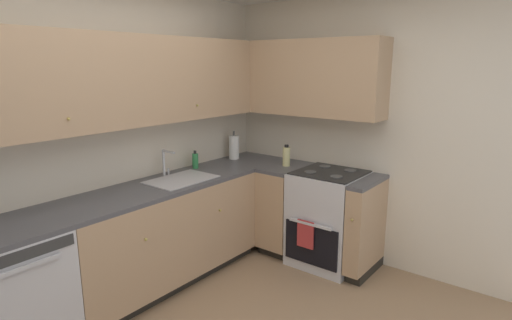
% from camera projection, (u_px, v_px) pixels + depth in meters
% --- Properties ---
extents(wall_back, '(4.01, 0.05, 2.54)m').
position_uv_depth(wall_back, '(90.00, 146.00, 3.37)').
color(wall_back, beige).
rests_on(wall_back, ground_plane).
extents(wall_right, '(0.05, 3.36, 2.54)m').
position_uv_depth(wall_right, '(383.00, 135.00, 3.90)').
color(wall_right, beige).
rests_on(wall_right, ground_plane).
extents(dishwasher, '(0.60, 0.63, 0.88)m').
position_uv_depth(dishwasher, '(15.00, 295.00, 2.74)').
color(dishwasher, silver).
rests_on(dishwasher, ground_plane).
extents(lower_cabinets_back, '(1.86, 0.62, 0.88)m').
position_uv_depth(lower_cabinets_back, '(163.00, 236.00, 3.69)').
color(lower_cabinets_back, tan).
rests_on(lower_cabinets_back, ground_plane).
extents(countertop_back, '(3.07, 0.60, 0.03)m').
position_uv_depth(countertop_back, '(160.00, 187.00, 3.59)').
color(countertop_back, '#4C4C51').
rests_on(countertop_back, lower_cabinets_back).
extents(lower_cabinets_right, '(0.62, 1.13, 0.88)m').
position_uv_depth(lower_cabinets_right, '(308.00, 215.00, 4.19)').
color(lower_cabinets_right, tan).
rests_on(lower_cabinets_right, ground_plane).
extents(countertop_right, '(0.60, 1.13, 0.03)m').
position_uv_depth(countertop_right, '(309.00, 171.00, 4.09)').
color(countertop_right, '#4C4C51').
rests_on(countertop_right, lower_cabinets_right).
extents(oven_range, '(0.68, 0.62, 1.06)m').
position_uv_depth(oven_range, '(328.00, 217.00, 4.07)').
color(oven_range, silver).
rests_on(oven_range, ground_plane).
extents(upper_cabinets_back, '(2.75, 0.34, 0.72)m').
position_uv_depth(upper_cabinets_back, '(127.00, 81.00, 3.35)').
color(upper_cabinets_back, tan).
extents(upper_cabinets_right, '(0.32, 1.68, 0.72)m').
position_uv_depth(upper_cabinets_right, '(301.00, 78.00, 4.12)').
color(upper_cabinets_right, tan).
extents(sink, '(0.59, 0.40, 0.10)m').
position_uv_depth(sink, '(182.00, 184.00, 3.74)').
color(sink, '#B7B7BC').
rests_on(sink, countertop_back).
extents(faucet, '(0.07, 0.16, 0.24)m').
position_uv_depth(faucet, '(165.00, 161.00, 3.83)').
color(faucet, silver).
rests_on(faucet, countertop_back).
extents(soap_bottle, '(0.06, 0.06, 0.18)m').
position_uv_depth(soap_bottle, '(195.00, 161.00, 4.13)').
color(soap_bottle, '#338C4C').
rests_on(soap_bottle, countertop_back).
extents(paper_towel_roll, '(0.11, 0.11, 0.31)m').
position_uv_depth(paper_towel_roll, '(234.00, 147.00, 4.54)').
color(paper_towel_roll, white).
rests_on(paper_towel_roll, countertop_back).
extents(oil_bottle, '(0.08, 0.08, 0.22)m').
position_uv_depth(oil_bottle, '(286.00, 156.00, 4.23)').
color(oil_bottle, beige).
rests_on(oil_bottle, countertop_right).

